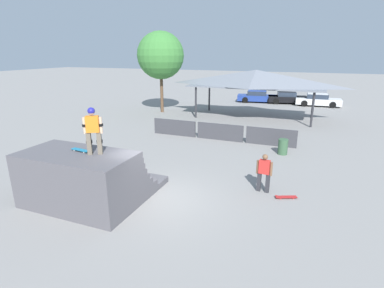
{
  "coord_description": "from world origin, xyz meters",
  "views": [
    {
      "loc": [
        5.01,
        -9.08,
        5.39
      ],
      "look_at": [
        -0.13,
        3.85,
        1.1
      ],
      "focal_mm": 28.0,
      "sensor_mm": 36.0,
      "label": 1
    }
  ],
  "objects_px": {
    "tree_beside_pavilion": "(161,55)",
    "parked_car_white": "(318,100)",
    "skateboard_on_ground": "(285,197)",
    "parked_car_black": "(287,98)",
    "skateboard_on_deck": "(81,150)",
    "bystander_walking": "(264,171)",
    "skater_on_deck": "(93,128)",
    "trash_bin": "(283,147)",
    "parked_car_blue": "(258,97)"
  },
  "relations": [
    {
      "from": "tree_beside_pavilion",
      "to": "parked_car_white",
      "type": "relative_size",
      "value": 1.61
    },
    {
      "from": "skateboard_on_ground",
      "to": "parked_car_black",
      "type": "xyz_separation_m",
      "value": [
        -1.92,
        23.14,
        0.54
      ]
    },
    {
      "from": "skateboard_on_deck",
      "to": "skateboard_on_ground",
      "type": "xyz_separation_m",
      "value": [
        6.88,
        3.07,
        -2.0
      ]
    },
    {
      "from": "skateboard_on_deck",
      "to": "bystander_walking",
      "type": "xyz_separation_m",
      "value": [
        5.98,
        3.35,
        -1.18
      ]
    },
    {
      "from": "bystander_walking",
      "to": "tree_beside_pavilion",
      "type": "bearing_deg",
      "value": -44.55
    },
    {
      "from": "skater_on_deck",
      "to": "trash_bin",
      "type": "distance_m",
      "value": 10.45
    },
    {
      "from": "skateboard_on_deck",
      "to": "tree_beside_pavilion",
      "type": "height_order",
      "value": "tree_beside_pavilion"
    },
    {
      "from": "skateboard_on_ground",
      "to": "trash_bin",
      "type": "bearing_deg",
      "value": -106.48
    },
    {
      "from": "tree_beside_pavilion",
      "to": "parked_car_blue",
      "type": "height_order",
      "value": "tree_beside_pavilion"
    },
    {
      "from": "skateboard_on_deck",
      "to": "parked_car_blue",
      "type": "xyz_separation_m",
      "value": [
        1.84,
        25.84,
        -1.46
      ]
    },
    {
      "from": "parked_car_blue",
      "to": "parked_car_black",
      "type": "bearing_deg",
      "value": -1.64
    },
    {
      "from": "skater_on_deck",
      "to": "skateboard_on_ground",
      "type": "height_order",
      "value": "skater_on_deck"
    },
    {
      "from": "skateboard_on_ground",
      "to": "parked_car_blue",
      "type": "relative_size",
      "value": 0.18
    },
    {
      "from": "skateboard_on_ground",
      "to": "parked_car_blue",
      "type": "xyz_separation_m",
      "value": [
        -5.05,
        22.77,
        0.54
      ]
    },
    {
      "from": "skateboard_on_deck",
      "to": "trash_bin",
      "type": "xyz_separation_m",
      "value": [
        6.24,
        8.42,
        -1.63
      ]
    },
    {
      "from": "parked_car_blue",
      "to": "parked_car_white",
      "type": "height_order",
      "value": "same"
    },
    {
      "from": "skater_on_deck",
      "to": "parked_car_white",
      "type": "relative_size",
      "value": 0.37
    },
    {
      "from": "skateboard_on_deck",
      "to": "parked_car_blue",
      "type": "relative_size",
      "value": 0.18
    },
    {
      "from": "skater_on_deck",
      "to": "bystander_walking",
      "type": "relative_size",
      "value": 1.03
    },
    {
      "from": "skater_on_deck",
      "to": "trash_bin",
      "type": "relative_size",
      "value": 1.93
    },
    {
      "from": "tree_beside_pavilion",
      "to": "skater_on_deck",
      "type": "bearing_deg",
      "value": -70.11
    },
    {
      "from": "skateboard_on_ground",
      "to": "parked_car_white",
      "type": "xyz_separation_m",
      "value": [
        1.2,
        22.57,
        0.54
      ]
    },
    {
      "from": "bystander_walking",
      "to": "parked_car_black",
      "type": "xyz_separation_m",
      "value": [
        -1.01,
        22.86,
        -0.28
      ]
    },
    {
      "from": "skateboard_on_deck",
      "to": "bystander_walking",
      "type": "height_order",
      "value": "skateboard_on_deck"
    },
    {
      "from": "bystander_walking",
      "to": "parked_car_white",
      "type": "height_order",
      "value": "bystander_walking"
    },
    {
      "from": "tree_beside_pavilion",
      "to": "trash_bin",
      "type": "xyz_separation_m",
      "value": [
        11.69,
        -8.38,
        -4.66
      ]
    },
    {
      "from": "skater_on_deck",
      "to": "skateboard_on_ground",
      "type": "distance_m",
      "value": 7.54
    },
    {
      "from": "parked_car_white",
      "to": "parked_car_blue",
      "type": "bearing_deg",
      "value": 175.89
    },
    {
      "from": "trash_bin",
      "to": "parked_car_black",
      "type": "relative_size",
      "value": 0.2
    },
    {
      "from": "skater_on_deck",
      "to": "bystander_walking",
      "type": "xyz_separation_m",
      "value": [
        5.33,
        3.38,
        -2.06
      ]
    },
    {
      "from": "skater_on_deck",
      "to": "parked_car_white",
      "type": "distance_m",
      "value": 26.83
    },
    {
      "from": "skater_on_deck",
      "to": "parked_car_black",
      "type": "height_order",
      "value": "skater_on_deck"
    },
    {
      "from": "skater_on_deck",
      "to": "parked_car_black",
      "type": "xyz_separation_m",
      "value": [
        4.32,
        26.24,
        -2.34
      ]
    },
    {
      "from": "skater_on_deck",
      "to": "trash_bin",
      "type": "xyz_separation_m",
      "value": [
        5.6,
        8.46,
        -2.52
      ]
    },
    {
      "from": "parked_car_black",
      "to": "tree_beside_pavilion",
      "type": "bearing_deg",
      "value": -149.08
    },
    {
      "from": "skateboard_on_ground",
      "to": "skater_on_deck",
      "type": "bearing_deg",
      "value": 3.18
    },
    {
      "from": "skater_on_deck",
      "to": "trash_bin",
      "type": "height_order",
      "value": "skater_on_deck"
    },
    {
      "from": "trash_bin",
      "to": "parked_car_black",
      "type": "xyz_separation_m",
      "value": [
        -1.28,
        17.78,
        0.18
      ]
    },
    {
      "from": "tree_beside_pavilion",
      "to": "trash_bin",
      "type": "distance_m",
      "value": 15.12
    },
    {
      "from": "bystander_walking",
      "to": "parked_car_white",
      "type": "distance_m",
      "value": 22.39
    },
    {
      "from": "skateboard_on_ground",
      "to": "tree_beside_pavilion",
      "type": "bearing_deg",
      "value": -71.37
    },
    {
      "from": "trash_bin",
      "to": "skateboard_on_deck",
      "type": "bearing_deg",
      "value": -126.55
    },
    {
      "from": "trash_bin",
      "to": "parked_car_black",
      "type": "bearing_deg",
      "value": 94.11
    },
    {
      "from": "skater_on_deck",
      "to": "tree_beside_pavilion",
      "type": "distance_m",
      "value": 18.03
    },
    {
      "from": "bystander_walking",
      "to": "parked_car_blue",
      "type": "xyz_separation_m",
      "value": [
        -4.14,
        22.49,
        -0.28
      ]
    },
    {
      "from": "tree_beside_pavilion",
      "to": "bystander_walking",
      "type": "bearing_deg",
      "value": -49.67
    },
    {
      "from": "skateboard_on_ground",
      "to": "tree_beside_pavilion",
      "type": "height_order",
      "value": "tree_beside_pavilion"
    },
    {
      "from": "parked_car_black",
      "to": "bystander_walking",
      "type": "bearing_deg",
      "value": -98.65
    },
    {
      "from": "bystander_walking",
      "to": "skateboard_on_ground",
      "type": "distance_m",
      "value": 1.26
    },
    {
      "from": "parked_car_blue",
      "to": "parked_car_black",
      "type": "xyz_separation_m",
      "value": [
        3.13,
        0.37,
        -0.0
      ]
    }
  ]
}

